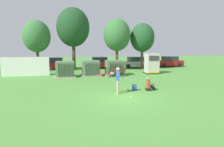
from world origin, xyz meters
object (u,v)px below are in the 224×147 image
object	(u,v)px
batter	(117,79)
seated_spectator	(149,85)
parked_car_right_of_center	(135,63)
parked_car_rightmost	(169,62)
transformer_mid_east	(114,68)
backpack	(134,88)
parked_car_left_of_center	(99,63)
park_bench	(117,72)
generator_enclosure	(152,64)
transformer_west	(65,70)
transformer_mid_west	(91,69)
parked_car_leftmost	(54,64)
sports_ball	(131,97)

from	to	relation	value
batter	seated_spectator	size ratio (longest dim) A/B	1.81
parked_car_right_of_center	parked_car_rightmost	bearing A→B (deg)	4.06
parked_car_rightmost	transformer_mid_east	bearing A→B (deg)	-145.67
parked_car_right_of_center	parked_car_rightmost	xyz separation A→B (m)	(5.69, 0.40, 0.00)
parked_car_right_of_center	batter	bearing A→B (deg)	-112.99
backpack	parked_car_left_of_center	bearing A→B (deg)	92.19
batter	park_bench	bearing A→B (deg)	76.91
park_bench	backpack	xyz separation A→B (m)	(-0.18, -6.26, -0.32)
generator_enclosure	batter	xyz separation A→B (m)	(-6.10, -8.37, -0.16)
park_bench	parked_car_right_of_center	bearing A→B (deg)	59.28
generator_enclosure	parked_car_rightmost	bearing A→B (deg)	48.63
generator_enclosure	parked_car_right_of_center	distance (m)	6.11
backpack	parked_car_right_of_center	bearing A→B (deg)	71.22
generator_enclosure	backpack	xyz separation A→B (m)	(-4.70, -7.83, -0.92)
transformer_west	transformer_mid_west	xyz separation A→B (m)	(2.63, 0.31, 0.00)
parked_car_leftmost	parked_car_rightmost	world-z (taller)	same
transformer_mid_west	parked_car_rightmost	xyz separation A→B (m)	(12.79, 6.93, -0.04)
transformer_mid_east	parked_car_rightmost	distance (m)	12.45
batter	parked_car_rightmost	bearing A→B (deg)	51.51
transformer_mid_east	park_bench	xyz separation A→B (m)	(0.04, -1.05, -0.25)
sports_ball	parked_car_left_of_center	distance (m)	16.29
transformer_west	seated_spectator	distance (m)	9.47
transformer_mid_west	parked_car_left_of_center	size ratio (longest dim) A/B	0.49
backpack	parked_car_right_of_center	size ratio (longest dim) A/B	0.10
transformer_mid_east	parked_car_left_of_center	size ratio (longest dim) A/B	0.49
transformer_mid_east	backpack	xyz separation A→B (m)	(-0.14, -7.31, -0.57)
transformer_mid_west	generator_enclosure	bearing A→B (deg)	3.48
backpack	parked_car_rightmost	distance (m)	17.73
transformer_mid_west	batter	bearing A→B (deg)	-83.00
backpack	parked_car_right_of_center	distance (m)	14.72
sports_ball	seated_spectator	world-z (taller)	seated_spectator
transformer_mid_east	parked_car_leftmost	bearing A→B (deg)	133.77
transformer_mid_west	sports_ball	world-z (taller)	transformer_mid_west
backpack	transformer_mid_east	bearing A→B (deg)	88.92
transformer_mid_east	parked_car_right_of_center	bearing A→B (deg)	55.22
transformer_mid_west	park_bench	size ratio (longest dim) A/B	1.14
transformer_mid_east	backpack	bearing A→B (deg)	-91.08
parked_car_left_of_center	batter	bearing A→B (deg)	-93.21
batter	backpack	size ratio (longest dim) A/B	3.95
generator_enclosure	parked_car_left_of_center	xyz separation A→B (m)	(-5.25, 6.66, -0.38)
transformer_mid_west	sports_ball	bearing A→B (deg)	-80.33
generator_enclosure	seated_spectator	size ratio (longest dim) A/B	2.39
transformer_mid_east	parked_car_left_of_center	world-z (taller)	same
parked_car_leftmost	backpack	bearing A→B (deg)	-65.06
transformer_mid_west	seated_spectator	bearing A→B (deg)	-65.99
backpack	transformer_west	bearing A→B (deg)	125.19
sports_ball	transformer_mid_east	bearing A→B (deg)	84.06
transformer_west	backpack	distance (m)	8.70
batter	transformer_west	bearing A→B (deg)	115.29
generator_enclosure	parked_car_leftmost	xyz separation A→B (m)	(-11.44, 6.65, -0.38)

